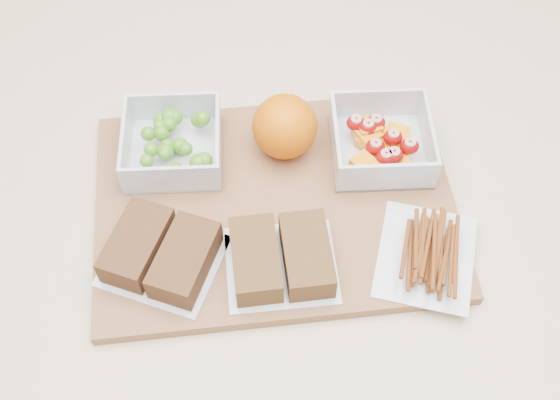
# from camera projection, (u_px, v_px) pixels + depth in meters

# --- Properties ---
(counter) EXTENTS (1.20, 0.90, 0.90)m
(counter) POSITION_uv_depth(u_px,v_px,m) (290.00, 357.00, 1.20)
(counter) COLOR beige
(counter) RESTS_ON ground
(cutting_board) EXTENTS (0.44, 0.33, 0.02)m
(cutting_board) POSITION_uv_depth(u_px,v_px,m) (275.00, 205.00, 0.83)
(cutting_board) COLOR brown
(cutting_board) RESTS_ON counter
(grape_container) EXTENTS (0.12, 0.12, 0.05)m
(grape_container) POSITION_uv_depth(u_px,v_px,m) (174.00, 143.00, 0.84)
(grape_container) COLOR silver
(grape_container) RESTS_ON cutting_board
(fruit_container) EXTENTS (0.12, 0.12, 0.05)m
(fruit_container) POSITION_uv_depth(u_px,v_px,m) (381.00, 143.00, 0.85)
(fruit_container) COLOR silver
(fruit_container) RESTS_ON cutting_board
(orange) EXTENTS (0.08, 0.08, 0.08)m
(orange) POSITION_uv_depth(u_px,v_px,m) (285.00, 127.00, 0.84)
(orange) COLOR #DA6405
(orange) RESTS_ON cutting_board
(sandwich_bag_left) EXTENTS (0.15, 0.15, 0.04)m
(sandwich_bag_left) POSITION_uv_depth(u_px,v_px,m) (161.00, 253.00, 0.76)
(sandwich_bag_left) COLOR silver
(sandwich_bag_left) RESTS_ON cutting_board
(sandwich_bag_center) EXTENTS (0.13, 0.11, 0.04)m
(sandwich_bag_center) POSITION_uv_depth(u_px,v_px,m) (281.00, 258.00, 0.76)
(sandwich_bag_center) COLOR silver
(sandwich_bag_center) RESTS_ON cutting_board
(pretzel_bag) EXTENTS (0.14, 0.15, 0.03)m
(pretzel_bag) POSITION_uv_depth(u_px,v_px,m) (428.00, 251.00, 0.77)
(pretzel_bag) COLOR silver
(pretzel_bag) RESTS_ON cutting_board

